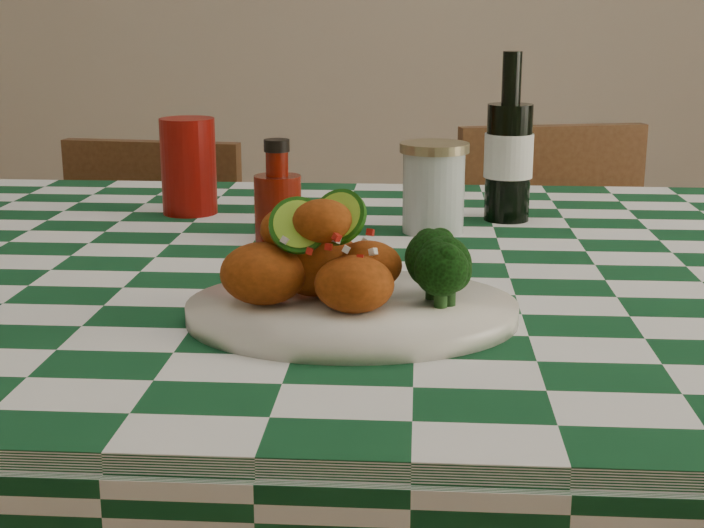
# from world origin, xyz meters

# --- Properties ---
(plate) EXTENTS (0.33, 0.26, 0.02)m
(plate) POSITION_xyz_m (0.04, -0.23, 0.80)
(plate) COLOR silver
(plate) RESTS_ON dining_table
(fried_chicken_pile) EXTENTS (0.15, 0.11, 0.10)m
(fried_chicken_pile) POSITION_xyz_m (0.02, -0.23, 0.85)
(fried_chicken_pile) COLOR #9B3D0F
(fried_chicken_pile) RESTS_ON plate
(broccoli_side) EXTENTS (0.08, 0.08, 0.06)m
(broccoli_side) POSITION_xyz_m (0.14, -0.21, 0.83)
(broccoli_side) COLOR black
(broccoli_side) RESTS_ON plate
(red_tumbler) EXTENTS (0.09, 0.09, 0.14)m
(red_tumbler) POSITION_xyz_m (-0.22, 0.26, 0.85)
(red_tumbler) COLOR maroon
(red_tumbler) RESTS_ON dining_table
(ketchup_bottle) EXTENTS (0.07, 0.07, 0.13)m
(ketchup_bottle) POSITION_xyz_m (-0.07, 0.09, 0.85)
(ketchup_bottle) COLOR #630F04
(ketchup_bottle) RESTS_ON dining_table
(mason_jar) EXTENTS (0.10, 0.10, 0.12)m
(mason_jar) POSITION_xyz_m (0.12, 0.16, 0.84)
(mason_jar) COLOR #B2BCBA
(mason_jar) RESTS_ON dining_table
(beer_bottle) EXTENTS (0.07, 0.07, 0.23)m
(beer_bottle) POSITION_xyz_m (0.23, 0.24, 0.90)
(beer_bottle) COLOR black
(beer_bottle) RESTS_ON dining_table
(wooden_chair_left) EXTENTS (0.41, 0.43, 0.81)m
(wooden_chair_left) POSITION_xyz_m (-0.46, 0.67, 0.41)
(wooden_chair_left) COLOR #472814
(wooden_chair_left) RESTS_ON ground
(wooden_chair_right) EXTENTS (0.47, 0.48, 0.85)m
(wooden_chair_right) POSITION_xyz_m (0.41, 0.71, 0.42)
(wooden_chair_right) COLOR #472814
(wooden_chair_right) RESTS_ON ground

